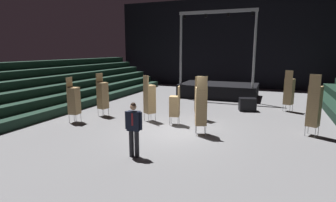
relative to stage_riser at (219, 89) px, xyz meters
name	(u,v)px	position (x,y,z in m)	size (l,w,h in m)	color
ground_plane	(175,133)	(0.00, -9.29, -0.64)	(22.00, 30.00, 0.10)	slate
arena_end_wall	(232,43)	(0.00, 5.71, 3.41)	(22.00, 0.30, 8.00)	black
bleacher_bank_left	(36,87)	(-8.75, -8.29, 0.76)	(4.50, 24.00, 2.70)	black
stage_riser	(219,89)	(0.00, 0.00, 0.00)	(5.44, 3.39, 5.94)	black
man_with_tie	(134,126)	(-0.30, -12.32, 0.43)	(0.57, 0.29, 1.78)	black
chair_stack_front_left	(314,106)	(5.28, -7.80, 0.65)	(0.58, 0.58, 2.48)	#B2B5BA
chair_stack_front_right	(289,91)	(4.56, -3.39, 0.56)	(0.58, 0.58, 2.31)	#B2B5BA
chair_stack_mid_left	(175,105)	(-0.40, -8.27, 0.31)	(0.52, 0.52, 1.79)	#B2B5BA
chair_stack_mid_right	(201,98)	(0.47, -6.95, 0.48)	(0.59, 0.59, 2.14)	#B2B5BA
chair_stack_mid_centre	(149,99)	(-1.74, -8.13, 0.52)	(0.61, 0.61, 2.22)	#B2B5BA
chair_stack_rear_left	(201,106)	(1.09, -9.27, 0.61)	(0.57, 0.57, 2.39)	#B2B5BA
chair_stack_rear_right	(74,100)	(-4.97, -9.62, 0.48)	(0.47, 0.47, 2.14)	#B2B5BA
chair_stack_rear_centre	(103,95)	(-4.44, -8.07, 0.52)	(0.54, 0.54, 2.22)	#B2B5BA
equipment_road_case	(247,104)	(2.43, -4.06, -0.22)	(0.90, 0.60, 0.73)	black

